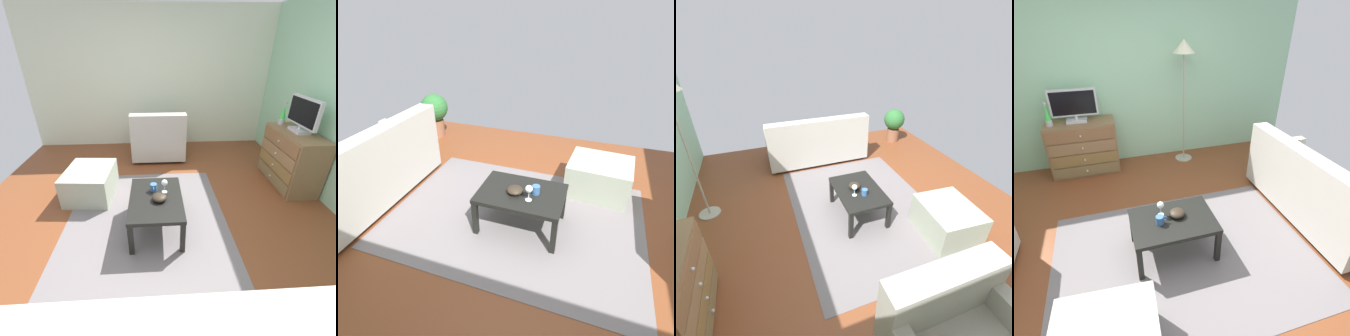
{
  "view_description": "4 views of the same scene",
  "coord_description": "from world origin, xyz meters",
  "views": [
    {
      "loc": [
        2.12,
        -0.07,
        1.86
      ],
      "look_at": [
        -0.04,
        0.06,
        0.69
      ],
      "focal_mm": 24.27,
      "sensor_mm": 36.0,
      "label": 1
    },
    {
      "loc": [
        -0.48,
        2.02,
        1.94
      ],
      "look_at": [
        0.24,
        0.0,
        0.7
      ],
      "focal_mm": 29.66,
      "sensor_mm": 36.0,
      "label": 2
    },
    {
      "loc": [
        -2.25,
        1.0,
        2.26
      ],
      "look_at": [
        0.08,
        0.13,
        0.8
      ],
      "focal_mm": 25.83,
      "sensor_mm": 36.0,
      "label": 3
    },
    {
      "loc": [
        -0.39,
        -2.02,
        2.14
      ],
      "look_at": [
        0.25,
        0.06,
        0.88
      ],
      "focal_mm": 28.39,
      "sensor_mm": 36.0,
      "label": 4
    }
  ],
  "objects": [
    {
      "name": "tv",
      "position": [
        -0.77,
        1.92,
        1.05
      ],
      "size": [
        0.64,
        0.18,
        0.46
      ],
      "color": "silver",
      "rests_on": "dresser"
    },
    {
      "name": "ground_plane",
      "position": [
        0.0,
        0.0,
        -0.03
      ],
      "size": [
        5.57,
        4.9,
        0.05
      ],
      "primitive_type": "cube",
      "color": "brown"
    },
    {
      "name": "lava_lamp",
      "position": [
        -1.13,
        1.86,
        0.95
      ],
      "size": [
        0.09,
        0.09,
        0.33
      ],
      "color": "#B7B7BC",
      "rests_on": "dresser"
    },
    {
      "name": "couch_large",
      "position": [
        1.86,
        0.03,
        0.34
      ],
      "size": [
        0.85,
        1.81,
        0.88
      ],
      "color": "#332319",
      "rests_on": "ground_plane"
    },
    {
      "name": "mug",
      "position": [
        -0.02,
        -0.1,
        0.45
      ],
      "size": [
        0.11,
        0.08,
        0.08
      ],
      "color": "#3964A0",
      "rests_on": "coffee_table"
    },
    {
      "name": "wine_glass",
      "position": [
        0.01,
        0.02,
        0.53
      ],
      "size": [
        0.07,
        0.07,
        0.16
      ],
      "color": "silver",
      "rests_on": "coffee_table"
    },
    {
      "name": "bowl_decorative",
      "position": [
        0.16,
        -0.04,
        0.45
      ],
      "size": [
        0.15,
        0.15,
        0.07
      ],
      "primitive_type": "ellipsoid",
      "color": "#30251B",
      "rests_on": "coffee_table"
    },
    {
      "name": "standing_lamp",
      "position": [
        0.81,
        1.85,
        1.59
      ],
      "size": [
        0.32,
        0.32,
        1.86
      ],
      "color": "#A59E8C",
      "rests_on": "ground_plane"
    },
    {
      "name": "coffee_table",
      "position": [
        0.11,
        -0.08,
        0.36
      ],
      "size": [
        0.82,
        0.57,
        0.41
      ],
      "color": "black",
      "rests_on": "ground_plane"
    },
    {
      "name": "dresser",
      "position": [
        -0.75,
        1.9,
        0.4
      ],
      "size": [
        0.97,
        0.49,
        0.8
      ],
      "color": "brown",
      "rests_on": "ground_plane"
    },
    {
      "name": "area_rug",
      "position": [
        0.2,
        -0.2,
        0.0
      ],
      "size": [
        2.6,
        1.9,
        0.01
      ],
      "primitive_type": "cube",
      "color": "slate",
      "rests_on": "ground_plane"
    },
    {
      "name": "wall_accent_rear",
      "position": [
        0.0,
        2.21,
        1.26
      ],
      "size": [
        5.57,
        0.12,
        2.51
      ],
      "primitive_type": "cube",
      "color": "#99D0A7",
      "rests_on": "ground_plane"
    }
  ]
}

